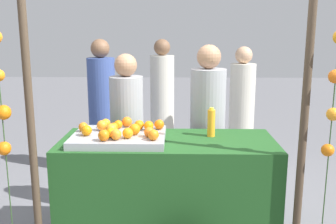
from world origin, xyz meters
name	(u,v)px	position (x,y,z in m)	size (l,w,h in m)	color
stall_counter	(168,193)	(0.00, 0.00, 0.47)	(1.75, 0.73, 0.93)	#1E4C1E
orange_tray	(119,137)	(-0.39, -0.04, 0.96)	(0.74, 0.57, 0.06)	#9EA0A5
orange_0	(87,130)	(-0.64, -0.10, 1.04)	(0.08, 0.08, 0.08)	orange
orange_1	(111,133)	(-0.43, -0.15, 1.03)	(0.08, 0.08, 0.08)	orange
orange_2	(102,125)	(-0.55, 0.06, 1.04)	(0.09, 0.09, 0.09)	orange
orange_3	(116,134)	(-0.39, -0.22, 1.04)	(0.08, 0.08, 0.08)	orange
orange_4	(83,127)	(-0.69, 0.02, 1.03)	(0.08, 0.08, 0.08)	orange
orange_5	(118,124)	(-0.42, 0.12, 1.03)	(0.07, 0.07, 0.07)	orange
orange_6	(104,135)	(-0.47, -0.25, 1.04)	(0.09, 0.09, 0.09)	orange
orange_7	(127,122)	(-0.35, 0.19, 1.04)	(0.09, 0.09, 0.09)	orange
orange_8	(135,129)	(-0.26, -0.07, 1.04)	(0.09, 0.09, 0.09)	orange
orange_9	(114,127)	(-0.44, 0.02, 1.03)	(0.08, 0.08, 0.08)	orange
orange_10	(139,125)	(-0.24, 0.09, 1.03)	(0.08, 0.08, 0.08)	orange
orange_11	(159,124)	(-0.07, 0.11, 1.03)	(0.08, 0.08, 0.08)	orange
orange_12	(149,132)	(-0.14, -0.14, 1.03)	(0.08, 0.08, 0.08)	orange
orange_13	(153,135)	(-0.10, -0.22, 1.04)	(0.08, 0.08, 0.08)	orange
orange_14	(128,133)	(-0.30, -0.17, 1.03)	(0.08, 0.08, 0.08)	orange
orange_15	(106,123)	(-0.53, 0.15, 1.03)	(0.08, 0.08, 0.08)	orange
orange_16	(111,129)	(-0.45, -0.08, 1.04)	(0.09, 0.09, 0.09)	orange
orange_17	(149,126)	(-0.16, 0.07, 1.03)	(0.08, 0.08, 0.08)	orange
juice_bottle	(211,123)	(0.36, 0.12, 1.05)	(0.07, 0.07, 0.25)	#F8A222
vendor_left	(127,141)	(-0.41, 0.59, 0.74)	(0.32, 0.32, 1.60)	#99999E
vendor_right	(207,138)	(0.37, 0.59, 0.78)	(0.34, 0.34, 1.68)	#99999E
crowd_person_0	(241,113)	(0.92, 1.88, 0.75)	(0.32, 0.32, 1.61)	beige
crowd_person_1	(102,112)	(-0.87, 1.71, 0.79)	(0.34, 0.34, 1.71)	#384C8C
crowd_person_2	(162,103)	(-0.13, 2.38, 0.79)	(0.34, 0.34, 1.69)	beige
canopy_post_left	(32,139)	(-0.96, -0.41, 1.05)	(0.06, 0.06, 2.10)	#473828
canopy_post_right	(303,141)	(0.96, -0.41, 1.05)	(0.06, 0.06, 2.10)	#473828
garland_strand_left	(1,102)	(-1.13, -0.45, 1.33)	(0.12, 0.11, 1.86)	#2D4C23
garland_strand_right	(335,92)	(1.13, -0.45, 1.40)	(0.11, 0.10, 1.86)	#2D4C23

